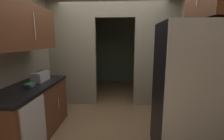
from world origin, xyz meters
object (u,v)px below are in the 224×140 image
at_px(refrigerator, 188,92).
at_px(book_stack, 29,85).
at_px(dishwasher, 35,130).
at_px(boombox, 40,76).

bearing_deg(refrigerator, book_stack, 175.66).
height_order(refrigerator, book_stack, refrigerator).
distance_m(refrigerator, book_stack, 2.35).
bearing_deg(dishwasher, boombox, 109.89).
xyz_separation_m(dishwasher, boombox, (-0.29, 0.80, 0.56)).
relative_size(refrigerator, boombox, 5.08).
distance_m(dishwasher, book_stack, 0.72).
bearing_deg(dishwasher, book_stack, 123.27).
distance_m(refrigerator, dishwasher, 2.14).
bearing_deg(boombox, book_stack, -88.67).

